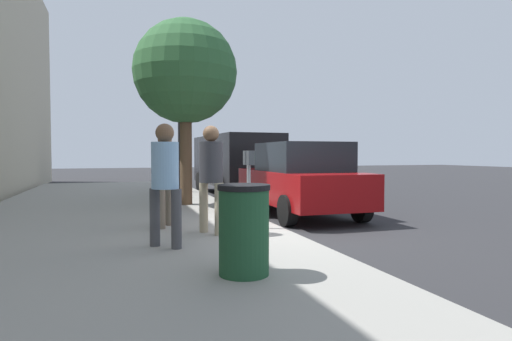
{
  "coord_description": "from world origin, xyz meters",
  "views": [
    {
      "loc": [
        -7.2,
        2.89,
        1.5
      ],
      "look_at": [
        0.81,
        0.22,
        1.17
      ],
      "focal_mm": 29.56,
      "sensor_mm": 36.0,
      "label": 1
    }
  ],
  "objects_px": {
    "pedestrian_bystander": "(165,174)",
    "trash_bin": "(244,229)",
    "parking_meter": "(249,172)",
    "traffic_signal": "(182,124)",
    "parking_officer": "(165,172)",
    "parked_van_far": "(235,160)",
    "pedestrian_at_meter": "(211,169)",
    "street_tree": "(185,73)",
    "parked_sedan_near": "(300,179)"
  },
  "relations": [
    {
      "from": "parking_meter",
      "to": "trash_bin",
      "type": "relative_size",
      "value": 1.4
    },
    {
      "from": "pedestrian_at_meter",
      "to": "trash_bin",
      "type": "distance_m",
      "value": 2.57
    },
    {
      "from": "parking_officer",
      "to": "street_tree",
      "type": "height_order",
      "value": "street_tree"
    },
    {
      "from": "parking_meter",
      "to": "parked_sedan_near",
      "type": "relative_size",
      "value": 0.32
    },
    {
      "from": "pedestrian_bystander",
      "to": "trash_bin",
      "type": "relative_size",
      "value": 1.77
    },
    {
      "from": "parking_officer",
      "to": "street_tree",
      "type": "relative_size",
      "value": 0.36
    },
    {
      "from": "traffic_signal",
      "to": "street_tree",
      "type": "bearing_deg",
      "value": 172.71
    },
    {
      "from": "street_tree",
      "to": "trash_bin",
      "type": "bearing_deg",
      "value": 176.35
    },
    {
      "from": "pedestrian_bystander",
      "to": "parked_sedan_near",
      "type": "relative_size",
      "value": 0.4
    },
    {
      "from": "parking_officer",
      "to": "parking_meter",
      "type": "bearing_deg",
      "value": 6.48
    },
    {
      "from": "traffic_signal",
      "to": "trash_bin",
      "type": "height_order",
      "value": "traffic_signal"
    },
    {
      "from": "parked_sedan_near",
      "to": "parked_van_far",
      "type": "xyz_separation_m",
      "value": [
        5.83,
        -0.0,
        0.36
      ]
    },
    {
      "from": "pedestrian_at_meter",
      "to": "parking_officer",
      "type": "bearing_deg",
      "value": 98.09
    },
    {
      "from": "parking_meter",
      "to": "pedestrian_at_meter",
      "type": "height_order",
      "value": "pedestrian_at_meter"
    },
    {
      "from": "parking_meter",
      "to": "parked_sedan_near",
      "type": "xyz_separation_m",
      "value": [
        2.09,
        -1.96,
        -0.27
      ]
    },
    {
      "from": "parked_sedan_near",
      "to": "trash_bin",
      "type": "distance_m",
      "value": 5.69
    },
    {
      "from": "street_tree",
      "to": "traffic_signal",
      "type": "height_order",
      "value": "street_tree"
    },
    {
      "from": "pedestrian_bystander",
      "to": "street_tree",
      "type": "relative_size",
      "value": 0.36
    },
    {
      "from": "parking_officer",
      "to": "trash_bin",
      "type": "bearing_deg",
      "value": -52.38
    },
    {
      "from": "traffic_signal",
      "to": "trash_bin",
      "type": "distance_m",
      "value": 10.84
    },
    {
      "from": "parked_sedan_near",
      "to": "pedestrian_at_meter",
      "type": "bearing_deg",
      "value": 131.36
    },
    {
      "from": "pedestrian_bystander",
      "to": "parked_sedan_near",
      "type": "xyz_separation_m",
      "value": [
        3.22,
        -3.57,
        -0.31
      ]
    },
    {
      "from": "parked_sedan_near",
      "to": "street_tree",
      "type": "bearing_deg",
      "value": 52.52
    },
    {
      "from": "pedestrian_at_meter",
      "to": "street_tree",
      "type": "relative_size",
      "value": 0.37
    },
    {
      "from": "trash_bin",
      "to": "pedestrian_bystander",
      "type": "bearing_deg",
      "value": 22.04
    },
    {
      "from": "parked_sedan_near",
      "to": "parked_van_far",
      "type": "distance_m",
      "value": 5.84
    },
    {
      "from": "street_tree",
      "to": "trash_bin",
      "type": "distance_m",
      "value": 7.42
    },
    {
      "from": "parking_officer",
      "to": "parked_van_far",
      "type": "bearing_deg",
      "value": 94.63
    },
    {
      "from": "traffic_signal",
      "to": "trash_bin",
      "type": "xyz_separation_m",
      "value": [
        -10.63,
        0.93,
        -1.92
      ]
    },
    {
      "from": "pedestrian_bystander",
      "to": "trash_bin",
      "type": "distance_m",
      "value": 1.89
    },
    {
      "from": "parking_meter",
      "to": "street_tree",
      "type": "bearing_deg",
      "value": 7.23
    },
    {
      "from": "parking_meter",
      "to": "pedestrian_bystander",
      "type": "bearing_deg",
      "value": 124.86
    },
    {
      "from": "pedestrian_bystander",
      "to": "street_tree",
      "type": "bearing_deg",
      "value": 32.41
    },
    {
      "from": "parking_meter",
      "to": "parking_officer",
      "type": "xyz_separation_m",
      "value": [
        0.6,
        1.43,
        0.01
      ]
    },
    {
      "from": "pedestrian_bystander",
      "to": "street_tree",
      "type": "xyz_separation_m",
      "value": [
        5.1,
        -1.11,
        2.44
      ]
    },
    {
      "from": "parking_meter",
      "to": "parked_van_far",
      "type": "height_order",
      "value": "parked_van_far"
    },
    {
      "from": "pedestrian_bystander",
      "to": "traffic_signal",
      "type": "xyz_separation_m",
      "value": [
        8.96,
        -1.6,
        1.37
      ]
    },
    {
      "from": "parked_sedan_near",
      "to": "parking_meter",
      "type": "bearing_deg",
      "value": 136.92
    },
    {
      "from": "parking_meter",
      "to": "pedestrian_at_meter",
      "type": "bearing_deg",
      "value": 111.56
    },
    {
      "from": "parked_van_far",
      "to": "street_tree",
      "type": "xyz_separation_m",
      "value": [
        -3.94,
        2.46,
        2.4
      ]
    },
    {
      "from": "parking_meter",
      "to": "parked_van_far",
      "type": "xyz_separation_m",
      "value": [
        7.92,
        -1.96,
        0.09
      ]
    },
    {
      "from": "pedestrian_bystander",
      "to": "parked_sedan_near",
      "type": "height_order",
      "value": "pedestrian_bystander"
    },
    {
      "from": "street_tree",
      "to": "trash_bin",
      "type": "xyz_separation_m",
      "value": [
        -6.78,
        0.43,
        -2.99
      ]
    },
    {
      "from": "street_tree",
      "to": "traffic_signal",
      "type": "relative_size",
      "value": 1.36
    },
    {
      "from": "parked_van_far",
      "to": "trash_bin",
      "type": "distance_m",
      "value": 11.12
    },
    {
      "from": "traffic_signal",
      "to": "parking_meter",
      "type": "bearing_deg",
      "value": -179.91
    },
    {
      "from": "pedestrian_bystander",
      "to": "trash_bin",
      "type": "bearing_deg",
      "value": -113.28
    },
    {
      "from": "pedestrian_at_meter",
      "to": "parked_van_far",
      "type": "xyz_separation_m",
      "value": [
        8.22,
        -2.72,
        0.02
      ]
    },
    {
      "from": "pedestrian_at_meter",
      "to": "pedestrian_bystander",
      "type": "height_order",
      "value": "pedestrian_at_meter"
    },
    {
      "from": "parked_sedan_near",
      "to": "parking_officer",
      "type": "bearing_deg",
      "value": 113.74
    }
  ]
}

